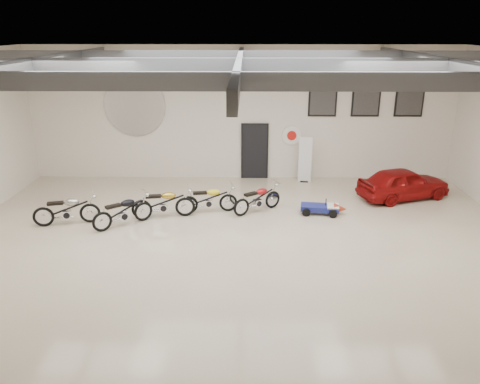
{
  "coord_description": "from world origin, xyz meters",
  "views": [
    {
      "loc": [
        0.17,
        -11.51,
        5.63
      ],
      "look_at": [
        0.0,
        1.2,
        1.1
      ],
      "focal_mm": 35.0,
      "sensor_mm": 36.0,
      "label": 1
    }
  ],
  "objects_px": {
    "motorcycle_red": "(257,198)",
    "motorcycle_silver": "(66,209)",
    "banner_stand": "(305,159)",
    "vintage_car": "(403,183)",
    "motorcycle_black": "(123,211)",
    "motorcycle_yellow": "(209,199)",
    "motorcycle_gold": "(163,202)",
    "go_kart": "(324,206)"
  },
  "relations": [
    {
      "from": "motorcycle_black",
      "to": "go_kart",
      "type": "height_order",
      "value": "motorcycle_black"
    },
    {
      "from": "vintage_car",
      "to": "motorcycle_black",
      "type": "bearing_deg",
      "value": 85.93
    },
    {
      "from": "motorcycle_gold",
      "to": "motorcycle_yellow",
      "type": "height_order",
      "value": "motorcycle_gold"
    },
    {
      "from": "motorcycle_silver",
      "to": "go_kart",
      "type": "distance_m",
      "value": 7.86
    },
    {
      "from": "banner_stand",
      "to": "motorcycle_black",
      "type": "bearing_deg",
      "value": -138.32
    },
    {
      "from": "motorcycle_black",
      "to": "motorcycle_gold",
      "type": "xyz_separation_m",
      "value": [
        1.08,
        0.67,
        0.01
      ]
    },
    {
      "from": "motorcycle_yellow",
      "to": "motorcycle_gold",
      "type": "bearing_deg",
      "value": -171.43
    },
    {
      "from": "motorcycle_gold",
      "to": "motorcycle_black",
      "type": "bearing_deg",
      "value": -157.75
    },
    {
      "from": "motorcycle_black",
      "to": "vintage_car",
      "type": "height_order",
      "value": "vintage_car"
    },
    {
      "from": "banner_stand",
      "to": "motorcycle_red",
      "type": "xyz_separation_m",
      "value": [
        -1.86,
        -3.1,
        -0.43
      ]
    },
    {
      "from": "motorcycle_black",
      "to": "motorcycle_red",
      "type": "height_order",
      "value": "motorcycle_black"
    },
    {
      "from": "motorcycle_black",
      "to": "vintage_car",
      "type": "bearing_deg",
      "value": -22.73
    },
    {
      "from": "banner_stand",
      "to": "vintage_car",
      "type": "relative_size",
      "value": 0.56
    },
    {
      "from": "motorcycle_gold",
      "to": "go_kart",
      "type": "relative_size",
      "value": 1.3
    },
    {
      "from": "motorcycle_gold",
      "to": "vintage_car",
      "type": "bearing_deg",
      "value": 3.27
    },
    {
      "from": "motorcycle_silver",
      "to": "motorcycle_black",
      "type": "height_order",
      "value": "motorcycle_silver"
    },
    {
      "from": "motorcycle_black",
      "to": "motorcycle_gold",
      "type": "distance_m",
      "value": 1.28
    },
    {
      "from": "motorcycle_red",
      "to": "go_kart",
      "type": "relative_size",
      "value": 1.21
    },
    {
      "from": "motorcycle_red",
      "to": "vintage_car",
      "type": "height_order",
      "value": "vintage_car"
    },
    {
      "from": "motorcycle_silver",
      "to": "motorcycle_yellow",
      "type": "distance_m",
      "value": 4.28
    },
    {
      "from": "motorcycle_silver",
      "to": "motorcycle_red",
      "type": "height_order",
      "value": "motorcycle_silver"
    },
    {
      "from": "motorcycle_gold",
      "to": "motorcycle_red",
      "type": "xyz_separation_m",
      "value": [
        2.92,
        0.49,
        -0.04
      ]
    },
    {
      "from": "motorcycle_gold",
      "to": "banner_stand",
      "type": "bearing_deg",
      "value": 27.3
    },
    {
      "from": "motorcycle_black",
      "to": "banner_stand",
      "type": "bearing_deg",
      "value": -2.12
    },
    {
      "from": "motorcycle_black",
      "to": "motorcycle_yellow",
      "type": "xyz_separation_m",
      "value": [
        2.45,
        1.11,
        -0.02
      ]
    },
    {
      "from": "motorcycle_black",
      "to": "motorcycle_yellow",
      "type": "relative_size",
      "value": 1.03
    },
    {
      "from": "motorcycle_silver",
      "to": "motorcycle_black",
      "type": "bearing_deg",
      "value": -16.63
    },
    {
      "from": "banner_stand",
      "to": "motorcycle_yellow",
      "type": "xyz_separation_m",
      "value": [
        -3.41,
        -3.15,
        -0.43
      ]
    },
    {
      "from": "motorcycle_black",
      "to": "go_kart",
      "type": "bearing_deg",
      "value": -28.66
    },
    {
      "from": "motorcycle_yellow",
      "to": "motorcycle_red",
      "type": "bearing_deg",
      "value": -7.03
    },
    {
      "from": "motorcycle_yellow",
      "to": "motorcycle_red",
      "type": "relative_size",
      "value": 1.02
    },
    {
      "from": "vintage_car",
      "to": "go_kart",
      "type": "bearing_deg",
      "value": 97.15
    },
    {
      "from": "motorcycle_silver",
      "to": "vintage_car",
      "type": "relative_size",
      "value": 0.59
    },
    {
      "from": "banner_stand",
      "to": "motorcycle_silver",
      "type": "bearing_deg",
      "value": -145.44
    },
    {
      "from": "motorcycle_gold",
      "to": "go_kart",
      "type": "xyz_separation_m",
      "value": [
        5.01,
        0.35,
        -0.23
      ]
    },
    {
      "from": "banner_stand",
      "to": "go_kart",
      "type": "distance_m",
      "value": 3.31
    },
    {
      "from": "motorcycle_gold",
      "to": "motorcycle_yellow",
      "type": "xyz_separation_m",
      "value": [
        1.37,
        0.44,
        -0.03
      ]
    },
    {
      "from": "motorcycle_black",
      "to": "motorcycle_yellow",
      "type": "distance_m",
      "value": 2.69
    },
    {
      "from": "motorcycle_red",
      "to": "motorcycle_silver",
      "type": "bearing_deg",
      "value": 155.46
    },
    {
      "from": "motorcycle_black",
      "to": "motorcycle_gold",
      "type": "height_order",
      "value": "motorcycle_gold"
    },
    {
      "from": "go_kart",
      "to": "vintage_car",
      "type": "height_order",
      "value": "vintage_car"
    },
    {
      "from": "motorcycle_silver",
      "to": "go_kart",
      "type": "bearing_deg",
      "value": -6.99
    }
  ]
}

